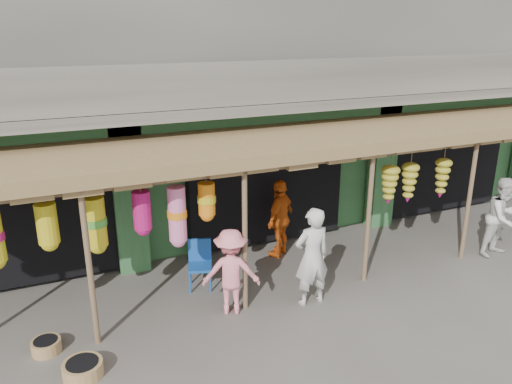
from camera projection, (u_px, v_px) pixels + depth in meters
name	position (u px, v px, depth m)	size (l,w,h in m)	color
ground	(314.00, 285.00, 9.51)	(80.00, 80.00, 0.00)	#514C47
building	(222.00, 81.00, 12.66)	(16.40, 6.80, 7.00)	gray
awning	(291.00, 145.00, 9.34)	(14.00, 2.70, 2.79)	brown
blue_chair	(200.00, 261.00, 9.35)	(0.55, 0.56, 0.91)	#184DA0
basket_mid	(83.00, 369.00, 7.03)	(0.56, 0.56, 0.22)	olive
basket_right	(46.00, 346.00, 7.55)	(0.44, 0.44, 0.20)	#977246
person_front	(312.00, 257.00, 8.64)	(0.66, 0.43, 1.80)	beige
person_right	(502.00, 217.00, 10.54)	(0.84, 0.65, 1.72)	silver
person_vendor	(280.00, 218.00, 10.51)	(0.99, 0.41, 1.70)	#D55914
person_shopper	(231.00, 272.00, 8.41)	(0.98, 0.57, 1.52)	pink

